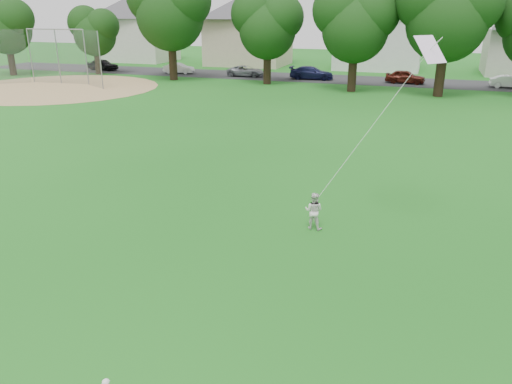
% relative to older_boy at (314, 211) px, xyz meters
% --- Properties ---
extents(ground, '(160.00, 160.00, 0.00)m').
position_rel_older_boy_xyz_m(ground, '(-2.73, -5.20, -0.63)').
color(ground, '#135514').
rests_on(ground, ground).
extents(street, '(90.00, 7.00, 0.01)m').
position_rel_older_boy_xyz_m(street, '(-2.73, 36.80, -0.62)').
color(street, '#2D2D30').
rests_on(street, ground).
extents(dirt_infield, '(18.00, 18.00, 0.02)m').
position_rel_older_boy_xyz_m(dirt_infield, '(-28.73, 22.80, -0.62)').
color(dirt_infield, '#9E7F51').
rests_on(dirt_infield, ground).
extents(older_boy, '(0.64, 0.52, 1.25)m').
position_rel_older_boy_xyz_m(older_boy, '(0.00, 0.00, 0.00)').
color(older_boy, silver).
rests_on(older_boy, ground).
extents(kite, '(2.10, 1.19, 5.80)m').
position_rel_older_boy_xyz_m(kite, '(1.51, 0.55, 2.69)').
color(kite, white).
rests_on(kite, ground).
extents(baseball_backstop, '(11.36, 2.83, 4.98)m').
position_rel_older_boy_xyz_m(baseball_backstop, '(-30.28, 24.71, 1.86)').
color(baseball_backstop, gray).
rests_on(baseball_backstop, ground).
extents(tree_row, '(81.39, 8.92, 10.81)m').
position_rel_older_boy_xyz_m(tree_row, '(-0.44, 30.14, 5.54)').
color(tree_row, black).
rests_on(tree_row, ground).
extents(parked_cars, '(63.83, 2.26, 1.28)m').
position_rel_older_boy_xyz_m(parked_cars, '(-1.67, 35.80, -0.02)').
color(parked_cars, black).
rests_on(parked_cars, ground).
extents(house_row, '(77.69, 14.05, 10.45)m').
position_rel_older_boy_xyz_m(house_row, '(-4.47, 46.80, 4.44)').
color(house_row, silver).
rests_on(house_row, ground).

